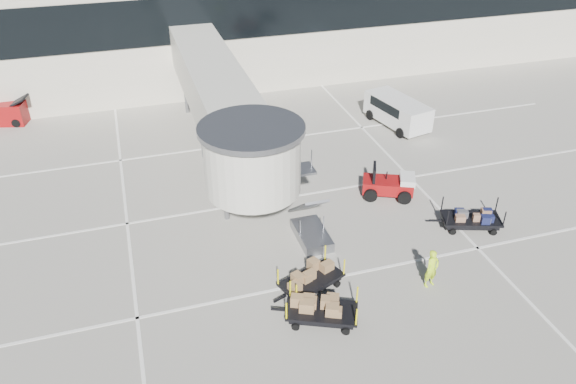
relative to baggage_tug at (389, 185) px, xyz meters
name	(u,v)px	position (x,y,z in m)	size (l,w,h in m)	color
ground	(381,301)	(-3.96, -7.61, -0.66)	(140.00, 140.00, 0.00)	#BAB5A6
lane_markings	(299,192)	(-4.63, 1.73, -0.65)	(40.00, 30.00, 0.02)	white
terminal	(226,21)	(-4.32, 22.33, 3.45)	(64.00, 12.11, 15.20)	beige
jet_bridge	(225,108)	(-7.94, 4.66, 3.63)	(5.70, 20.40, 6.03)	silver
baggage_tug	(389,185)	(0.00, 0.00, 0.00)	(3.06, 2.64, 1.81)	maroon
suitcase_cart	(471,219)	(2.63, -3.96, -0.15)	(3.59, 2.26, 1.39)	black
box_cart_near	(323,310)	(-6.72, -7.93, -0.08)	(3.52, 2.46, 1.38)	black
box_cart_far	(311,280)	(-6.58, -6.01, -0.13)	(3.45, 2.29, 1.34)	black
ground_worker	(432,269)	(-1.50, -7.28, 0.27)	(0.67, 0.44, 1.85)	#C3F519
minivan	(396,109)	(4.40, 8.17, 0.47)	(3.05, 5.28, 1.88)	white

